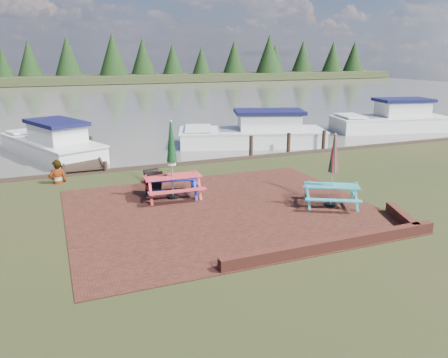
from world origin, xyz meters
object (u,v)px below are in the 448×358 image
person (56,160)px  chalkboard (153,183)px  picnic_table_blue (172,174)px  picnic_table_teal (332,182)px  picnic_table_red (172,172)px  jetty (77,149)px  boat_near (255,134)px  boat_far (392,121)px  boat_jetty (52,145)px

person → chalkboard: bearing=126.3°
picnic_table_blue → person: (-3.45, 3.17, 0.06)m
picnic_table_teal → picnic_table_red: bearing=177.9°
chalkboard → jetty: size_ratio=0.10×
boat_near → boat_far: boat_far is taller
picnic_table_blue → person: bearing=147.0°
boat_jetty → boat_near: (10.11, -1.19, 0.03)m
picnic_table_teal → chalkboard: (-4.85, 3.08, -0.35)m
boat_near → boat_far: bearing=-66.6°
person → boat_near: bearing=-167.4°
chalkboard → jetty: bearing=90.7°
picnic_table_teal → jetty: picnic_table_teal is taller
picnic_table_red → person: size_ratio=1.46×
boat_near → boat_far: 10.06m
picnic_table_red → person: (-3.45, 3.23, -0.02)m
picnic_table_teal → boat_near: picnic_table_teal is taller
picnic_table_blue → boat_jetty: 9.39m
chalkboard → person: 4.01m
picnic_table_red → chalkboard: picnic_table_red is taller
chalkboard → boat_far: size_ratio=0.12×
picnic_table_red → boat_near: bearing=51.4°
chalkboard → picnic_table_red: bearing=-56.4°
picnic_table_red → boat_near: (6.60, 7.57, -0.47)m
boat_far → person: size_ratio=4.34×
boat_far → chalkboard: bearing=125.6°
boat_jetty → boat_far: bearing=-23.9°
picnic_table_blue → chalkboard: (-0.52, 0.45, -0.35)m
picnic_table_teal → boat_near: (2.28, 10.14, -0.38)m
boat_far → picnic_table_red: bearing=127.7°
picnic_table_red → boat_jetty: 9.46m
picnic_table_teal → boat_far: 16.52m
chalkboard → person: (-2.92, 2.71, 0.42)m
boat_jetty → person: (0.06, -5.54, 0.47)m
jetty → boat_jetty: boat_jetty is taller
picnic_table_blue → boat_far: bearing=36.4°
picnic_table_teal → boat_far: (12.30, 11.03, -0.33)m
picnic_table_teal → picnic_table_blue: (-4.33, 2.63, 0.00)m
picnic_table_teal → boat_jetty: picnic_table_teal is taller
picnic_table_red → boat_near: 10.06m
picnic_table_teal → boat_jetty: 13.78m
picnic_table_red → chalkboard: size_ratio=2.92×
jetty → boat_far: boat_far is taller
chalkboard → jetty: chalkboard is taller
boat_jetty → jetty: bearing=-29.8°
boat_near → picnic_table_red: bearing=157.2°
picnic_table_teal → boat_far: bearing=70.4°
jetty → picnic_table_teal: bearing=-59.0°
picnic_table_blue → chalkboard: picnic_table_blue is taller
jetty → picnic_table_blue: bearing=-74.3°
jetty → boat_near: bearing=-6.7°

